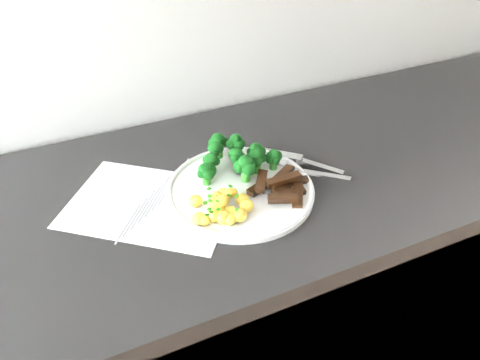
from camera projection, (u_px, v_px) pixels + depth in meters
counter at (252, 312)px, 1.20m from camera, size 2.33×0.58×0.87m
recipe_paper at (150, 203)px, 0.87m from camera, size 0.37×0.35×0.00m
plate at (240, 189)px, 0.89m from camera, size 0.29×0.29×0.02m
broccoli at (236, 156)px, 0.92m from camera, size 0.18×0.14×0.06m
potatoes at (223, 207)px, 0.82m from camera, size 0.12×0.10×0.04m
beef_strips at (281, 186)px, 0.88m from camera, size 0.13×0.12×0.03m
fork at (306, 170)px, 0.92m from camera, size 0.14×0.15×0.02m
knife at (307, 163)px, 0.96m from camera, size 0.15×0.17×0.02m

